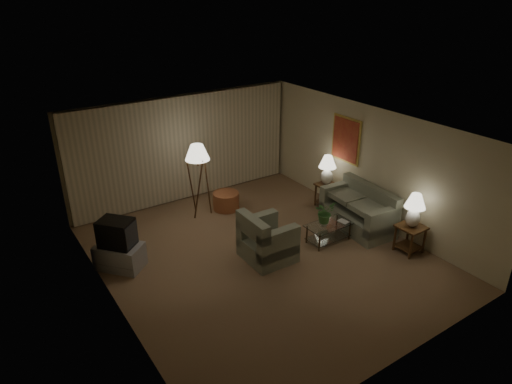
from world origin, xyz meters
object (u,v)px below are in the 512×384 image
(table_lamp_near, at_px, (415,207))
(ottoman, at_px, (226,201))
(vase, at_px, (324,223))
(floor_lamp, at_px, (199,179))
(side_table_far, at_px, (326,191))
(side_table_near, at_px, (410,234))
(armchair, at_px, (268,241))
(tv_cabinet, at_px, (120,256))
(sofa, at_px, (358,212))
(coffee_table, at_px, (329,230))
(crt_tv, at_px, (116,233))
(table_lamp_far, at_px, (327,167))

(table_lamp_near, xyz_separation_m, ottoman, (-2.16, 3.85, -0.82))
(vase, bearing_deg, ottoman, 109.08)
(floor_lamp, relative_size, ottoman, 2.74)
(side_table_far, bearing_deg, side_table_near, -90.00)
(armchair, xyz_separation_m, floor_lamp, (-0.23, 2.52, 0.52))
(tv_cabinet, bearing_deg, floor_lamp, 75.69)
(table_lamp_near, relative_size, tv_cabinet, 0.71)
(table_lamp_near, bearing_deg, side_table_near, -26.57)
(sofa, height_order, floor_lamp, floor_lamp)
(coffee_table, distance_m, crt_tv, 4.40)
(sofa, xyz_separation_m, side_table_near, (0.15, -1.35, 0.02))
(coffee_table, distance_m, floor_lamp, 3.27)
(armchair, xyz_separation_m, side_table_far, (2.60, 1.16, -0.01))
(armchair, distance_m, ottoman, 2.45)
(armchair, height_order, tv_cabinet, armchair)
(coffee_table, bearing_deg, floor_lamp, 122.18)
(tv_cabinet, height_order, floor_lamp, floor_lamp)
(armchair, relative_size, coffee_table, 0.98)
(armchair, relative_size, side_table_far, 1.65)
(side_table_far, height_order, vase, side_table_far)
(armchair, bearing_deg, side_table_far, -65.14)
(side_table_near, height_order, tv_cabinet, side_table_near)
(armchair, relative_size, table_lamp_near, 1.36)
(coffee_table, height_order, vase, vase)
(armchair, height_order, side_table_far, armchair)
(side_table_near, xyz_separation_m, table_lamp_near, (-0.00, 0.00, 0.62))
(crt_tv, height_order, floor_lamp, floor_lamp)
(side_table_far, distance_m, table_lamp_near, 2.68)
(floor_lamp, bearing_deg, vase, -60.14)
(sofa, relative_size, coffee_table, 1.88)
(coffee_table, bearing_deg, tv_cabinet, 159.27)
(ottoman, bearing_deg, sofa, -51.13)
(table_lamp_far, relative_size, ottoman, 1.15)
(side_table_far, relative_size, ottoman, 0.93)
(floor_lamp, bearing_deg, crt_tv, -153.90)
(ottoman, bearing_deg, vase, -70.92)
(side_table_near, bearing_deg, side_table_far, 90.00)
(floor_lamp, bearing_deg, ottoman, -10.04)
(side_table_near, height_order, ottoman, side_table_near)
(ottoman, bearing_deg, table_lamp_near, -60.66)
(armchair, relative_size, side_table_near, 1.65)
(crt_tv, bearing_deg, armchair, 22.10)
(ottoman, height_order, vase, vase)
(table_lamp_near, height_order, ottoman, table_lamp_near)
(table_lamp_near, distance_m, table_lamp_far, 2.60)
(vase, bearing_deg, table_lamp_far, 46.89)
(crt_tv, bearing_deg, sofa, 33.61)
(table_lamp_far, relative_size, crt_tv, 0.94)
(floor_lamp, xyz_separation_m, vase, (1.56, -2.71, -0.44))
(side_table_near, bearing_deg, vase, 135.31)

